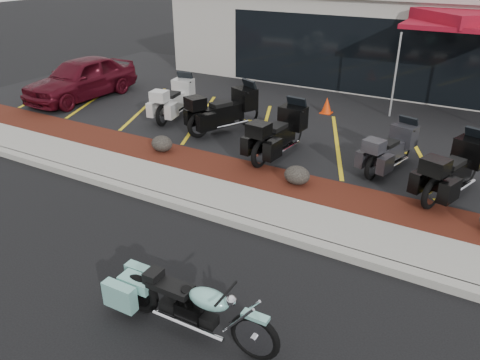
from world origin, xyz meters
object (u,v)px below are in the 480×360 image
Objects in this scene: touring_white at (185,91)px; traffic_cone at (327,105)px; parked_car at (81,78)px; hero_cruiser at (255,331)px; popup_canopy at (468,20)px.

touring_white reaches higher than traffic_cone.
parked_car is at bearing 88.92° from touring_white.
touring_white reaches higher than hero_cruiser.
popup_canopy is (3.36, 2.23, 2.54)m from traffic_cone.
parked_car is 8.39m from traffic_cone.
popup_canopy is at bearing -69.95° from touring_white.
touring_white is at bearing 129.45° from hero_cruiser.
parked_car is at bearing -161.80° from traffic_cone.
hero_cruiser is at bearing -149.24° from touring_white.
parked_car reaches higher than touring_white.
traffic_cone is 0.12× the size of popup_canopy.
touring_white is 8.77m from popup_canopy.
hero_cruiser is 0.64× the size of popup_canopy.
hero_cruiser is 5.21× the size of traffic_cone.
hero_cruiser is 12.30m from popup_canopy.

